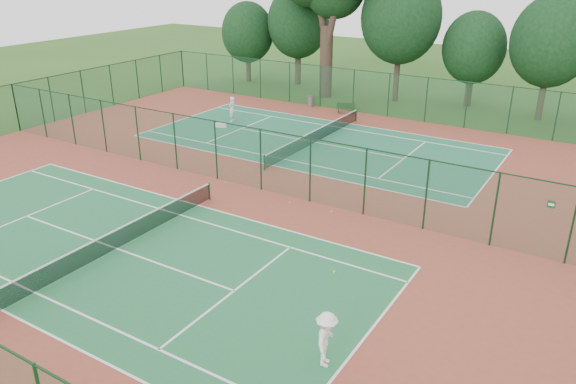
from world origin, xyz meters
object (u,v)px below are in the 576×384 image
at_px(player_near, 326,339).
at_px(trash_bin, 310,101).
at_px(player_far, 232,109).
at_px(bench, 346,108).
at_px(kit_bag, 221,125).

bearing_deg(player_near, trash_bin, 14.74).
relative_size(player_near, player_far, 0.97).
xyz_separation_m(bench, kit_bag, (-6.22, -8.52, -0.31)).
height_order(trash_bin, bench, trash_bin).
bearing_deg(trash_bin, player_far, -111.41).
distance_m(trash_bin, bench, 3.63).
distance_m(player_far, trash_bin, 7.84).
bearing_deg(player_near, player_far, 27.08).
relative_size(player_near, kit_bag, 2.24).
distance_m(bench, kit_bag, 10.56).
relative_size(trash_bin, bench, 0.60).
bearing_deg(player_near, kit_bag, 29.19).
xyz_separation_m(player_far, trash_bin, (2.86, 7.28, -0.52)).
bearing_deg(bench, player_far, -154.41).
height_order(player_near, kit_bag, player_near).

